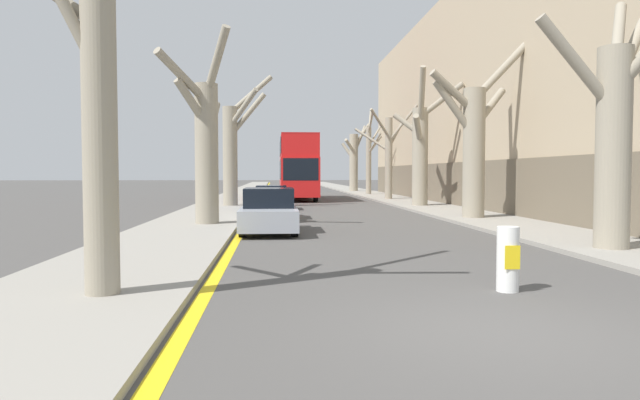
{
  "coord_description": "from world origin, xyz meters",
  "views": [
    {
      "loc": [
        -2.72,
        -6.51,
        1.9
      ],
      "look_at": [
        0.12,
        29.4,
        0.2
      ],
      "focal_mm": 32.0,
      "sensor_mm": 36.0,
      "label": 1
    }
  ],
  "objects_px": {
    "street_tree_right_4": "(370,155)",
    "parked_car_0": "(269,212)",
    "street_tree_left_1": "(206,144)",
    "double_decker_bus": "(298,164)",
    "street_tree_left_2": "(233,149)",
    "street_tree_right_0": "(617,122)",
    "street_tree_right_2": "(420,148)",
    "street_tree_left_0": "(97,60)",
    "street_tree_right_1": "(475,142)",
    "street_tree_right_5": "(354,159)",
    "traffic_bollard": "(508,259)",
    "parked_car_2": "(271,198)",
    "street_tree_right_3": "(389,153)",
    "parked_car_1": "(270,204)"
  },
  "relations": [
    {
      "from": "street_tree_left_0",
      "to": "traffic_bollard",
      "type": "relative_size",
      "value": 7.28
    },
    {
      "from": "street_tree_left_0",
      "to": "parked_car_2",
      "type": "relative_size",
      "value": 1.68
    },
    {
      "from": "street_tree_left_1",
      "to": "street_tree_right_5",
      "type": "bearing_deg",
      "value": 74.17
    },
    {
      "from": "street_tree_left_1",
      "to": "street_tree_right_1",
      "type": "bearing_deg",
      "value": 11.25
    },
    {
      "from": "street_tree_left_1",
      "to": "street_tree_right_4",
      "type": "height_order",
      "value": "street_tree_right_4"
    },
    {
      "from": "street_tree_left_0",
      "to": "street_tree_right_4",
      "type": "height_order",
      "value": "street_tree_left_0"
    },
    {
      "from": "street_tree_right_3",
      "to": "parked_car_2",
      "type": "height_order",
      "value": "street_tree_right_3"
    },
    {
      "from": "street_tree_left_0",
      "to": "double_decker_bus",
      "type": "bearing_deg",
      "value": 82.56
    },
    {
      "from": "street_tree_left_0",
      "to": "traffic_bollard",
      "type": "height_order",
      "value": "street_tree_left_0"
    },
    {
      "from": "street_tree_right_2",
      "to": "street_tree_right_5",
      "type": "relative_size",
      "value": 1.09
    },
    {
      "from": "parked_car_0",
      "to": "parked_car_2",
      "type": "xyz_separation_m",
      "value": [
        -0.0,
        11.25,
        -0.06
      ]
    },
    {
      "from": "parked_car_1",
      "to": "street_tree_left_1",
      "type": "bearing_deg",
      "value": -123.7
    },
    {
      "from": "street_tree_right_2",
      "to": "double_decker_bus",
      "type": "relative_size",
      "value": 0.75
    },
    {
      "from": "parked_car_0",
      "to": "street_tree_left_1",
      "type": "bearing_deg",
      "value": 136.83
    },
    {
      "from": "double_decker_bus",
      "to": "street_tree_right_2",
      "type": "bearing_deg",
      "value": -57.08
    },
    {
      "from": "street_tree_left_0",
      "to": "street_tree_right_1",
      "type": "height_order",
      "value": "street_tree_left_0"
    },
    {
      "from": "street_tree_right_2",
      "to": "street_tree_right_4",
      "type": "xyz_separation_m",
      "value": [
        0.07,
        17.4,
        0.22
      ]
    },
    {
      "from": "street_tree_left_0",
      "to": "parked_car_0",
      "type": "bearing_deg",
      "value": 76.02
    },
    {
      "from": "traffic_bollard",
      "to": "parked_car_0",
      "type": "bearing_deg",
      "value": 112.54
    },
    {
      "from": "street_tree_right_3",
      "to": "street_tree_right_4",
      "type": "distance_m",
      "value": 9.35
    },
    {
      "from": "street_tree_left_0",
      "to": "street_tree_left_2",
      "type": "xyz_separation_m",
      "value": [
        0.29,
        23.11,
        -0.31
      ]
    },
    {
      "from": "street_tree_right_1",
      "to": "street_tree_right_2",
      "type": "relative_size",
      "value": 0.99
    },
    {
      "from": "street_tree_left_1",
      "to": "street_tree_right_4",
      "type": "xyz_separation_m",
      "value": [
        10.52,
        28.08,
        0.54
      ]
    },
    {
      "from": "street_tree_right_4",
      "to": "parked_car_2",
      "type": "height_order",
      "value": "street_tree_right_4"
    },
    {
      "from": "street_tree_right_0",
      "to": "street_tree_right_2",
      "type": "relative_size",
      "value": 0.85
    },
    {
      "from": "double_decker_bus",
      "to": "street_tree_right_5",
      "type": "bearing_deg",
      "value": 68.42
    },
    {
      "from": "traffic_bollard",
      "to": "street_tree_left_1",
      "type": "bearing_deg",
      "value": 118.06
    },
    {
      "from": "street_tree_left_0",
      "to": "street_tree_right_1",
      "type": "bearing_deg",
      "value": 52.43
    },
    {
      "from": "street_tree_left_1",
      "to": "street_tree_right_5",
      "type": "height_order",
      "value": "street_tree_right_5"
    },
    {
      "from": "street_tree_right_0",
      "to": "parked_car_1",
      "type": "height_order",
      "value": "street_tree_right_0"
    },
    {
      "from": "street_tree_right_5",
      "to": "parked_car_0",
      "type": "height_order",
      "value": "street_tree_right_5"
    },
    {
      "from": "street_tree_right_5",
      "to": "parked_car_0",
      "type": "bearing_deg",
      "value": -101.88
    },
    {
      "from": "street_tree_left_1",
      "to": "parked_car_2",
      "type": "relative_size",
      "value": 1.5
    },
    {
      "from": "street_tree_left_1",
      "to": "street_tree_right_1",
      "type": "relative_size",
      "value": 0.91
    },
    {
      "from": "street_tree_left_2",
      "to": "street_tree_right_0",
      "type": "bearing_deg",
      "value": -61.02
    },
    {
      "from": "double_decker_bus",
      "to": "parked_car_0",
      "type": "height_order",
      "value": "double_decker_bus"
    },
    {
      "from": "street_tree_right_0",
      "to": "parked_car_1",
      "type": "relative_size",
      "value": 1.57
    },
    {
      "from": "street_tree_right_5",
      "to": "street_tree_right_4",
      "type": "bearing_deg",
      "value": -88.86
    },
    {
      "from": "traffic_bollard",
      "to": "street_tree_right_5",
      "type": "bearing_deg",
      "value": 85.0
    },
    {
      "from": "street_tree_left_1",
      "to": "parked_car_1",
      "type": "distance_m",
      "value": 4.64
    },
    {
      "from": "street_tree_right_3",
      "to": "double_decker_bus",
      "type": "height_order",
      "value": "street_tree_right_3"
    },
    {
      "from": "street_tree_left_2",
      "to": "street_tree_right_5",
      "type": "height_order",
      "value": "street_tree_left_2"
    },
    {
      "from": "parked_car_0",
      "to": "parked_car_1",
      "type": "xyz_separation_m",
      "value": [
        0.0,
        5.44,
        -0.06
      ]
    },
    {
      "from": "double_decker_bus",
      "to": "street_tree_left_1",
      "type": "bearing_deg",
      "value": -101.14
    },
    {
      "from": "street_tree_right_1",
      "to": "street_tree_right_2",
      "type": "height_order",
      "value": "street_tree_right_2"
    },
    {
      "from": "street_tree_right_2",
      "to": "traffic_bollard",
      "type": "distance_m",
      "value": 22.79
    },
    {
      "from": "street_tree_right_4",
      "to": "parked_car_0",
      "type": "bearing_deg",
      "value": -105.36
    },
    {
      "from": "street_tree_left_0",
      "to": "street_tree_left_2",
      "type": "relative_size",
      "value": 1.02
    },
    {
      "from": "street_tree_left_2",
      "to": "parked_car_0",
      "type": "bearing_deg",
      "value": -81.11
    },
    {
      "from": "street_tree_left_1",
      "to": "double_decker_bus",
      "type": "bearing_deg",
      "value": 78.86
    }
  ]
}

